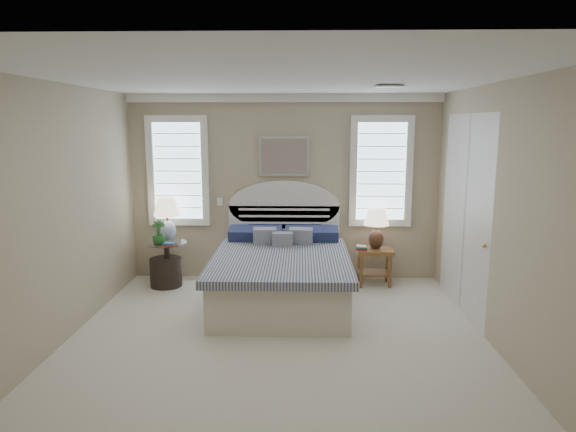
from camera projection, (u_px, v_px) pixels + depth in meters
The scene contains 21 objects.
floor at pixel (276, 348), 5.29m from camera, with size 4.50×5.00×0.01m, color beige.
ceiling at pixel (275, 78), 4.81m from camera, with size 4.50×5.00×0.01m, color white.
wall_back at pixel (284, 188), 7.51m from camera, with size 4.50×0.02×2.70m, color tan.
wall_left at pixel (50, 218), 5.11m from camera, with size 0.02×5.00×2.70m, color tan.
wall_right at pixel (506, 221), 4.99m from camera, with size 0.02×5.00×2.70m, color tan.
crown_molding at pixel (284, 98), 7.24m from camera, with size 4.50×0.08×0.12m, color white.
hvac_vent at pixel (389, 86), 5.57m from camera, with size 0.30×0.20×0.02m, color #B2B2B2.
switch_plate at pixel (220, 201), 7.56m from camera, with size 0.08×0.01×0.12m, color white.
window_left at pixel (178, 171), 7.49m from camera, with size 0.90×0.06×1.60m, color #C2E0F6.
window_right at pixel (381, 171), 7.41m from camera, with size 0.90×0.06×1.60m, color #C2E0F6.
painting at pixel (284, 156), 7.39m from camera, with size 0.74×0.04×0.58m, color silver.
closet_door at pixel (465, 214), 6.20m from camera, with size 0.02×1.80×2.40m, color silver.
bed at pixel (282, 272), 6.66m from camera, with size 1.72×2.28×1.47m.
side_table_left at pixel (167, 259), 7.28m from camera, with size 0.56×0.56×0.63m.
nightstand_right at pixel (375, 259), 7.30m from camera, with size 0.50×0.40×0.53m.
floor_pot at pixel (166, 272), 7.28m from camera, with size 0.45×0.45×0.41m, color black.
lamp_left at pixel (167, 214), 7.30m from camera, with size 0.51×0.51×0.63m.
lamp_right at pixel (376, 223), 7.24m from camera, with size 0.40×0.40×0.59m.
potted_plant at pixel (159, 233), 7.06m from camera, with size 0.19×0.19×0.34m, color #348033.
books_left at pixel (169, 244), 7.02m from camera, with size 0.20×0.16×0.05m.
books_right at pixel (361, 248), 7.21m from camera, with size 0.17×0.13×0.06m.
Camera 1 is at (0.25, -4.96, 2.28)m, focal length 32.00 mm.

